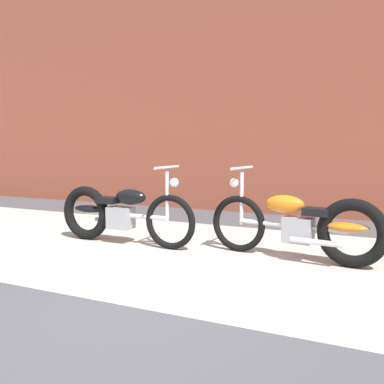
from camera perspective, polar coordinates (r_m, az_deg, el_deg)
name	(u,v)px	position (r m, az deg, el deg)	size (l,w,h in m)	color
ground_plane	(136,308)	(3.42, -7.66, -15.45)	(80.00, 80.00, 0.00)	#47474C
sidewalk_slab	(217,255)	(4.91, 3.43, -8.62)	(36.00, 3.50, 0.01)	#B2ADA3
brick_building_wall	(286,54)	(8.24, 12.74, 17.96)	(36.00, 0.50, 5.91)	brown
motorcycle_black	(116,213)	(5.54, -10.39, -2.83)	(2.01, 0.58, 1.03)	black
motorcycle_orange	(305,225)	(4.75, 15.24, -4.45)	(2.00, 0.61, 1.03)	black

